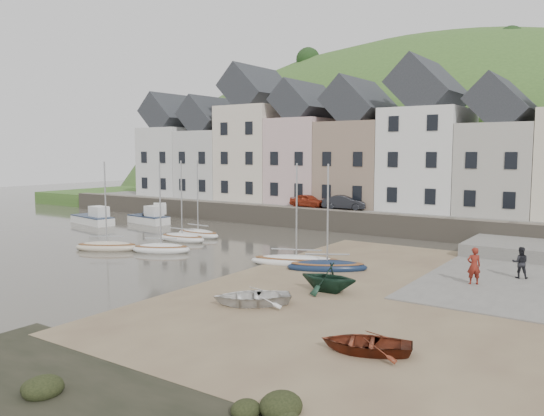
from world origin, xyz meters
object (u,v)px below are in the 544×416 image
Objects in this scene: rowboat_white at (252,297)px; rowboat_red at (366,343)px; car_right at (344,203)px; rowboat_green at (328,277)px; car_left at (308,201)px; sailboat_0 at (198,233)px; person_red at (474,266)px; person_dark at (520,263)px.

rowboat_white is 1.12× the size of rowboat_red.
rowboat_green is at bearing -171.98° from car_right.
car_left reaches higher than rowboat_green.
rowboat_green is at bearing -162.15° from rowboat_red.
car_right reaches higher than rowboat_white.
rowboat_red is (6.59, -2.45, -0.04)m from rowboat_white.
person_red is (22.31, -4.21, 0.80)m from sailboat_0.
sailboat_0 is at bearing -18.46° from person_dark.
sailboat_0 is 2.08× the size of rowboat_red.
car_right is at bearing -78.43° from person_red.
rowboat_red is at bearing 54.32° from person_red.
rowboat_red is (21.67, -15.72, 0.11)m from sailboat_0.
rowboat_green is 23.01m from car_right.
car_right is at bearing -84.92° from car_left.
rowboat_green is 1.67× the size of person_dark.
car_left is (-18.84, 15.58, 1.15)m from person_red.
rowboat_green is 1.48× the size of person_red.
rowboat_green is 7.57m from person_red.
rowboat_white is 0.95× the size of car_left.
person_red is (7.23, 9.06, 0.65)m from rowboat_white.
rowboat_green is (16.86, -9.47, 0.53)m from sailboat_0.
rowboat_white is at bearing 18.92° from person_red.
car_left is at bearing 73.17° from car_right.
car_right is (-16.79, 12.84, 1.28)m from person_dark.
car_left is (-20.53, 12.84, 1.26)m from person_dark.
person_red is at bearing 157.14° from rowboat_red.
rowboat_white reaches higher than rowboat_red.
rowboat_red is 11.55m from person_red.
sailboat_0 reaches higher than rowboat_white.
car_right reaches higher than rowboat_red.
car_right is (3.75, 0.00, 0.03)m from car_left.
person_dark is (1.69, 2.74, -0.11)m from person_red.
rowboat_green is 10.73m from person_dark.
rowboat_green is 7.90m from rowboat_red.
car_right is (-15.09, 15.58, 1.17)m from person_red.
car_right is (-14.45, 27.09, 1.86)m from rowboat_red.
rowboat_red is at bearing -141.03° from car_left.
rowboat_red is 1.82× the size of person_dark.
sailboat_0 is at bearing -145.66° from rowboat_red.
person_red reaches higher than person_dark.
sailboat_0 is 3.78× the size of person_dark.
sailboat_0 reaches higher than car_left.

